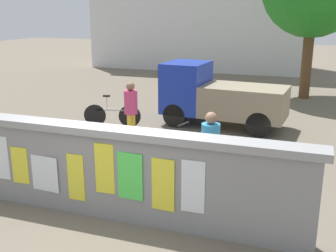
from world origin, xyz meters
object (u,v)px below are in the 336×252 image
bicycle_near (201,150)px  person_walking (210,146)px  motorcycle (88,146)px  bicycle_far (112,115)px  auto_rickshaw_truck (217,96)px  person_bystander (131,107)px

bicycle_near → person_walking: person_walking is taller
motorcycle → bicycle_far: bicycle_far is taller
auto_rickshaw_truck → person_walking: auto_rickshaw_truck is taller
person_bystander → bicycle_near: bearing=-23.1°
bicycle_far → bicycle_near: bearing=-33.3°
auto_rickshaw_truck → person_walking: size_ratio=2.29×
motorcycle → person_bystander: bearing=82.3°
motorcycle → person_bystander: (0.24, 1.80, 0.52)m
bicycle_far → auto_rickshaw_truck: bearing=22.0°
person_walking → person_bystander: bearing=138.3°
person_bystander → bicycle_far: bearing=133.3°
auto_rickshaw_truck → bicycle_near: auto_rickshaw_truck is taller
bicycle_far → person_walking: person_walking is taller
bicycle_near → person_bystander: (-2.11, 0.90, 0.62)m
motorcycle → person_walking: size_ratio=1.17×
bicycle_near → motorcycle: bearing=-159.1°
motorcycle → bicycle_far: 3.21m
auto_rickshaw_truck → motorcycle: (-1.94, -4.23, -0.44)m
bicycle_near → person_walking: size_ratio=1.03×
bicycle_far → person_bystander: size_ratio=1.03×
auto_rickshaw_truck → bicycle_far: size_ratio=2.23×
auto_rickshaw_truck → bicycle_near: size_ratio=2.23×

